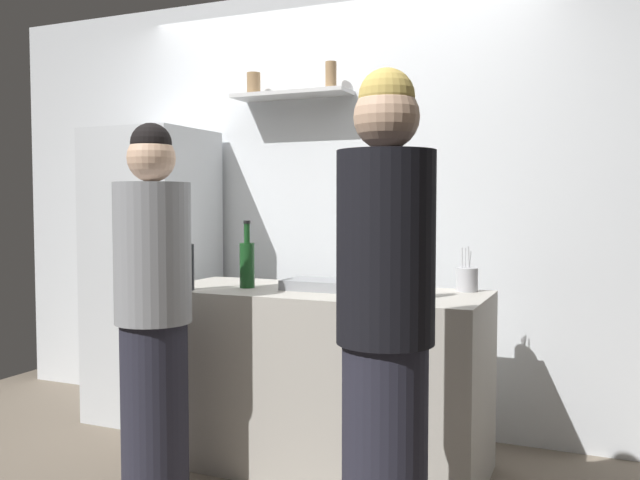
{
  "coord_description": "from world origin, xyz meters",
  "views": [
    {
      "loc": [
        1.52,
        -2.53,
        1.32
      ],
      "look_at": [
        0.2,
        0.52,
        1.14
      ],
      "focal_mm": 37.7,
      "sensor_mm": 36.0,
      "label": 1
    }
  ],
  "objects": [
    {
      "name": "person_blonde",
      "position": [
        0.81,
        -0.33,
        0.89
      ],
      "size": [
        0.34,
        0.34,
        1.78
      ],
      "rotation": [
        0.0,
        0.0,
        1.67
      ],
      "color": "#262633",
      "rests_on": "ground"
    },
    {
      "name": "person_grey_hoodie",
      "position": [
        -0.34,
        -0.09,
        0.83
      ],
      "size": [
        0.34,
        0.34,
        1.67
      ],
      "rotation": [
        0.0,
        0.0,
        2.39
      ],
      "color": "#262633",
      "rests_on": "ground"
    },
    {
      "name": "utensil_holder",
      "position": [
        0.88,
        0.77,
        0.95
      ],
      "size": [
        0.11,
        0.11,
        0.22
      ],
      "color": "#B2B2B7",
      "rests_on": "counter"
    },
    {
      "name": "wine_bottle_dark_glass",
      "position": [
        -0.4,
        0.25,
        1.01
      ],
      "size": [
        0.08,
        0.08,
        0.32
      ],
      "color": "black",
      "rests_on": "counter"
    },
    {
      "name": "wine_bottle_green_glass",
      "position": [
        -0.18,
        0.46,
        1.02
      ],
      "size": [
        0.08,
        0.08,
        0.34
      ],
      "color": "#19471E",
      "rests_on": "counter"
    },
    {
      "name": "counter",
      "position": [
        0.2,
        0.52,
        0.44
      ],
      "size": [
        1.63,
        0.66,
        0.89
      ],
      "primitive_type": "cube",
      "color": "#B7B2A8",
      "rests_on": "ground"
    },
    {
      "name": "back_wall_assembly",
      "position": [
        -0.0,
        1.25,
        1.3
      ],
      "size": [
        4.8,
        0.32,
        2.6
      ],
      "color": "white",
      "rests_on": "ground"
    },
    {
      "name": "refrigerator",
      "position": [
        -1.06,
        0.85,
        0.88
      ],
      "size": [
        0.64,
        0.64,
        1.76
      ],
      "color": "silver",
      "rests_on": "ground"
    },
    {
      "name": "wine_bottle_pale_glass",
      "position": [
        0.43,
        0.32,
        0.99
      ],
      "size": [
        0.08,
        0.08,
        0.29
      ],
      "color": "#B2BFB2",
      "rests_on": "counter"
    },
    {
      "name": "water_bottle_plastic",
      "position": [
        0.73,
        0.44,
        0.99
      ],
      "size": [
        0.09,
        0.09,
        0.23
      ],
      "color": "silver",
      "rests_on": "counter"
    },
    {
      "name": "baking_pan",
      "position": [
        0.19,
        0.55,
        0.91
      ],
      "size": [
        0.34,
        0.24,
        0.05
      ],
      "primitive_type": "cube",
      "color": "gray",
      "rests_on": "counter"
    }
  ]
}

